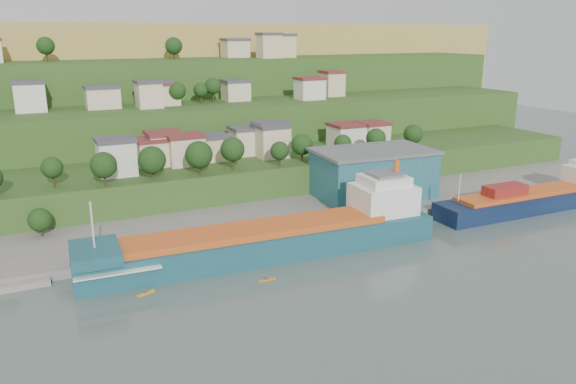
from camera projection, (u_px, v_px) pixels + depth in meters
ground at (255, 278)px, 105.89m from camera, size 500.00×500.00×0.00m
quay at (287, 220)px, 138.46m from camera, size 220.00×26.00×4.00m
hillside at (113, 135)px, 252.13m from camera, size 360.00×211.19×96.00m
cargo_ship_near at (276, 240)px, 116.75m from camera, size 75.63×14.90×19.33m
cargo_ship_far at (536, 200)px, 146.87m from camera, size 56.68×10.16×15.37m
warehouse at (373, 173)px, 149.87m from camera, size 32.13×20.91×12.80m
kayak_orange at (267, 279)px, 104.85m from camera, size 3.37×0.67×0.84m
kayak_yellow at (146, 293)px, 99.49m from camera, size 3.38×1.67×0.84m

